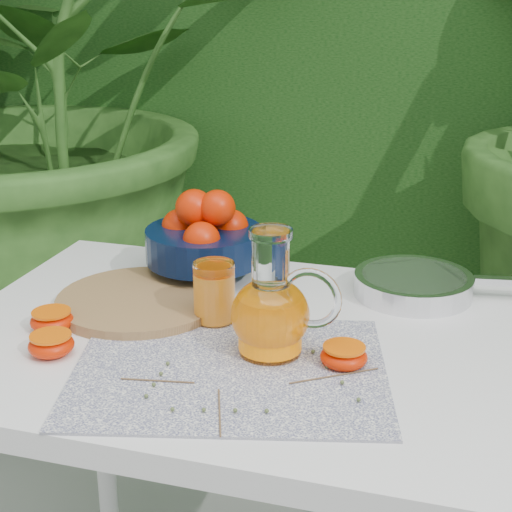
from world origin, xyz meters
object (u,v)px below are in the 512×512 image
(juice_pitcher, at_px, (272,311))
(white_table, at_px, (253,380))
(cutting_board, at_px, (140,301))
(fruit_bowl, at_px, (204,237))
(saute_pan, at_px, (415,284))

(juice_pitcher, bearing_deg, white_table, 130.54)
(cutting_board, relative_size, fruit_bowl, 1.07)
(white_table, xyz_separation_m, saute_pan, (0.23, 0.25, 0.10))
(white_table, bearing_deg, juice_pitcher, -49.46)
(white_table, relative_size, cutting_board, 3.42)
(fruit_bowl, bearing_deg, cutting_board, -110.33)
(cutting_board, height_order, juice_pitcher, juice_pitcher)
(fruit_bowl, bearing_deg, white_table, -54.12)
(cutting_board, bearing_deg, juice_pitcher, -22.71)
(cutting_board, distance_m, saute_pan, 0.49)
(white_table, relative_size, fruit_bowl, 3.67)
(juice_pitcher, distance_m, saute_pan, 0.36)
(fruit_bowl, xyz_separation_m, juice_pitcher, (0.21, -0.28, -0.01))
(juice_pitcher, relative_size, saute_pan, 0.51)
(white_table, height_order, fruit_bowl, fruit_bowl)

